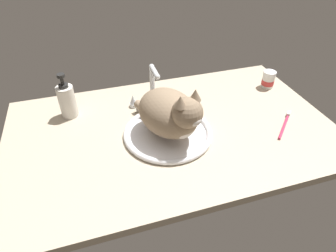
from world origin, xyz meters
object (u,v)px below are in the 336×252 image
soap_pump_bottle (67,101)px  toothbrush (285,124)px  faucet (153,89)px  pill_bottle (268,80)px  sink_basin (168,133)px  cat (171,113)px

soap_pump_bottle → toothbrush: size_ratio=1.33×
faucet → pill_bottle: bearing=-1.4°
sink_basin → pill_bottle: bearing=20.0°
sink_basin → cat: cat is taller
sink_basin → soap_pump_bottle: soap_pump_bottle is taller
sink_basin → soap_pump_bottle: (-33.79, 23.03, 6.07)cm
soap_pump_bottle → pill_bottle: bearing=-2.2°
soap_pump_bottle → toothbrush: bearing=-21.6°
cat → soap_pump_bottle: size_ratio=1.81×
pill_bottle → toothbrush: size_ratio=0.56×
cat → toothbrush: cat is taller
soap_pump_bottle → toothbrush: soap_pump_bottle is taller
sink_basin → pill_bottle: (53.88, 19.60, 2.73)cm
faucet → pill_bottle: (53.88, -1.27, -3.72)cm
pill_bottle → faucet: bearing=178.6°
faucet → soap_pump_bottle: bearing=176.4°
soap_pump_bottle → toothbrush: 84.23cm
sink_basin → cat: 9.84cm
faucet → soap_pump_bottle: soap_pump_bottle is taller
pill_bottle → toothbrush: 29.30cm
sink_basin → faucet: bearing=90.0°
cat → toothbrush: (43.63, -6.32, -9.94)cm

